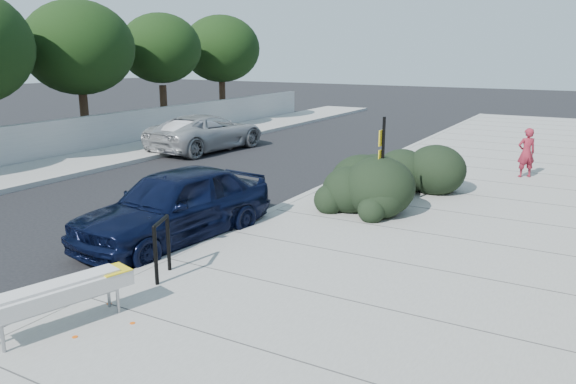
# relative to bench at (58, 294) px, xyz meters

# --- Properties ---
(ground) EXTENTS (120.00, 120.00, 0.00)m
(ground) POSITION_rel_bench_xyz_m (-0.60, 2.90, -0.67)
(ground) COLOR black
(ground) RESTS_ON ground
(sidewalk_near) EXTENTS (11.20, 50.00, 0.15)m
(sidewalk_near) POSITION_rel_bench_xyz_m (5.00, 7.90, -0.60)
(sidewalk_near) COLOR gray
(sidewalk_near) RESTS_ON ground
(sidewalk_far) EXTENTS (3.00, 50.00, 0.15)m
(sidewalk_far) POSITION_rel_bench_xyz_m (-10.10, 7.90, -0.60)
(sidewalk_far) COLOR gray
(sidewalk_far) RESTS_ON ground
(curb_near) EXTENTS (0.22, 50.00, 0.17)m
(curb_near) POSITION_rel_bench_xyz_m (-0.60, 7.90, -0.59)
(curb_near) COLOR #9E9E99
(curb_near) RESTS_ON ground
(curb_far) EXTENTS (0.22, 50.00, 0.17)m
(curb_far) POSITION_rel_bench_xyz_m (-8.60, 7.90, -0.59)
(curb_far) COLOR #9E9E99
(curb_far) RESTS_ON ground
(far_wall) EXTENTS (0.30, 40.00, 1.50)m
(far_wall) POSITION_rel_bench_xyz_m (-11.80, 7.90, 0.08)
(far_wall) COLOR #9E9E99
(far_wall) RESTS_ON ground
(tree_far_d) EXTENTS (4.60, 4.60, 6.16)m
(tree_far_d) POSITION_rel_bench_xyz_m (-13.10, 11.90, 3.52)
(tree_far_d) COLOR #332114
(tree_far_d) RESTS_ON ground
(tree_far_e) EXTENTS (4.00, 4.00, 5.90)m
(tree_far_e) POSITION_rel_bench_xyz_m (-13.10, 16.90, 3.51)
(tree_far_e) COLOR #332114
(tree_far_e) RESTS_ON ground
(tree_far_f) EXTENTS (4.40, 4.40, 6.07)m
(tree_far_f) POSITION_rel_bench_xyz_m (-13.10, 21.90, 3.52)
(tree_far_f) COLOR #332114
(tree_far_f) RESTS_ON ground
(bench) EXTENTS (1.02, 2.21, 0.66)m
(bench) POSITION_rel_bench_xyz_m (0.00, 0.00, 0.00)
(bench) COLOR gray
(bench) RESTS_ON sidewalk_near
(bike_rack) EXTENTS (0.32, 0.68, 1.06)m
(bike_rack) POSITION_rel_bench_xyz_m (0.00, 2.17, 0.12)
(bike_rack) COLOR black
(bike_rack) RESTS_ON sidewalk_near
(sign_post) EXTENTS (0.10, 0.28, 2.38)m
(sign_post) POSITION_rel_bench_xyz_m (1.91, 7.85, 0.84)
(sign_post) COLOR black
(sign_post) RESTS_ON sidewalk_near
(hedge) EXTENTS (3.47, 4.86, 1.65)m
(hedge) POSITION_rel_bench_xyz_m (1.72, 9.26, 0.30)
(hedge) COLOR black
(hedge) RESTS_ON sidewalk_near
(sedan_navy) EXTENTS (2.45, 4.95, 1.62)m
(sedan_navy) POSITION_rel_bench_xyz_m (-1.40, 4.14, 0.14)
(sedan_navy) COLOR black
(sedan_navy) RESTS_ON ground
(wagon_silver) EXTENTS (1.92, 4.26, 1.36)m
(wagon_silver) POSITION_rel_bench_xyz_m (-8.10, 13.34, 0.01)
(wagon_silver) COLOR #BCBCC1
(wagon_silver) RESTS_ON ground
(suv_silver) EXTENTS (3.03, 5.65, 1.51)m
(suv_silver) POSITION_rel_bench_xyz_m (-8.05, 13.87, 0.08)
(suv_silver) COLOR #999B9E
(suv_silver) RESTS_ON ground
(pedestrian) EXTENTS (0.68, 0.63, 1.57)m
(pedestrian) POSITION_rel_bench_xyz_m (4.40, 14.11, 0.26)
(pedestrian) COLOR maroon
(pedestrian) RESTS_ON sidewalk_near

